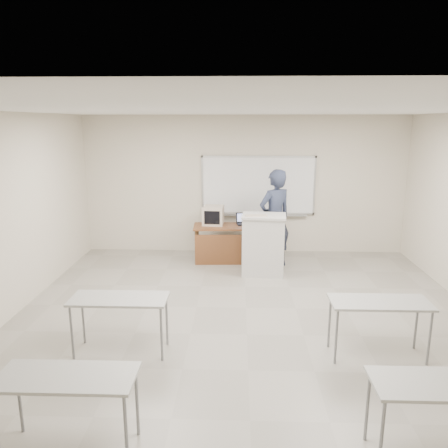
{
  "coord_description": "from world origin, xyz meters",
  "views": [
    {
      "loc": [
        -0.13,
        -5.5,
        2.86
      ],
      "look_at": [
        -0.39,
        2.2,
        1.04
      ],
      "focal_mm": 35.0,
      "sensor_mm": 36.0,
      "label": 1
    }
  ],
  "objects_px": {
    "crt_monitor": "(214,215)",
    "laptop": "(244,222)",
    "keyboard": "(256,216)",
    "presenter": "(275,219)",
    "whiteboard": "(258,186)",
    "mouse": "(252,227)",
    "instructor_desk": "(225,237)",
    "podium": "(263,244)"
  },
  "relations": [
    {
      "from": "whiteboard",
      "to": "keyboard",
      "type": "distance_m",
      "value": 1.62
    },
    {
      "from": "whiteboard",
      "to": "mouse",
      "type": "relative_size",
      "value": 23.69
    },
    {
      "from": "crt_monitor",
      "to": "presenter",
      "type": "distance_m",
      "value": 1.33
    },
    {
      "from": "laptop",
      "to": "keyboard",
      "type": "height_order",
      "value": "keyboard"
    },
    {
      "from": "mouse",
      "to": "presenter",
      "type": "bearing_deg",
      "value": -22.56
    },
    {
      "from": "instructor_desk",
      "to": "laptop",
      "type": "bearing_deg",
      "value": 30.9
    },
    {
      "from": "whiteboard",
      "to": "laptop",
      "type": "height_order",
      "value": "whiteboard"
    },
    {
      "from": "crt_monitor",
      "to": "laptop",
      "type": "relative_size",
      "value": 1.52
    },
    {
      "from": "keyboard",
      "to": "crt_monitor",
      "type": "bearing_deg",
      "value": 122.58
    },
    {
      "from": "instructor_desk",
      "to": "podium",
      "type": "distance_m",
      "value": 1.02
    },
    {
      "from": "podium",
      "to": "laptop",
      "type": "height_order",
      "value": "podium"
    },
    {
      "from": "instructor_desk",
      "to": "laptop",
      "type": "relative_size",
      "value": 4.22
    },
    {
      "from": "instructor_desk",
      "to": "crt_monitor",
      "type": "xyz_separation_m",
      "value": [
        -0.25,
        0.24,
        0.42
      ]
    },
    {
      "from": "podium",
      "to": "crt_monitor",
      "type": "bearing_deg",
      "value": 142.27
    },
    {
      "from": "laptop",
      "to": "podium",
      "type": "bearing_deg",
      "value": -80.01
    },
    {
      "from": "podium",
      "to": "whiteboard",
      "type": "bearing_deg",
      "value": 97.0
    },
    {
      "from": "whiteboard",
      "to": "presenter",
      "type": "bearing_deg",
      "value": -74.01
    },
    {
      "from": "crt_monitor",
      "to": "laptop",
      "type": "bearing_deg",
      "value": 6.92
    },
    {
      "from": "presenter",
      "to": "keyboard",
      "type": "bearing_deg",
      "value": 23.86
    },
    {
      "from": "instructor_desk",
      "to": "mouse",
      "type": "relative_size",
      "value": 12.5
    },
    {
      "from": "crt_monitor",
      "to": "keyboard",
      "type": "relative_size",
      "value": 1.18
    },
    {
      "from": "mouse",
      "to": "instructor_desk",
      "type": "bearing_deg",
      "value": 166.45
    },
    {
      "from": "laptop",
      "to": "keyboard",
      "type": "bearing_deg",
      "value": -89.6
    },
    {
      "from": "instructor_desk",
      "to": "crt_monitor",
      "type": "distance_m",
      "value": 0.54
    },
    {
      "from": "presenter",
      "to": "whiteboard",
      "type": "bearing_deg",
      "value": -105.91
    },
    {
      "from": "mouse",
      "to": "laptop",
      "type": "bearing_deg",
      "value": 108.74
    },
    {
      "from": "mouse",
      "to": "keyboard",
      "type": "distance_m",
      "value": 0.82
    },
    {
      "from": "keyboard",
      "to": "mouse",
      "type": "bearing_deg",
      "value": 87.44
    },
    {
      "from": "instructor_desk",
      "to": "crt_monitor",
      "type": "relative_size",
      "value": 2.78
    },
    {
      "from": "keyboard",
      "to": "podium",
      "type": "bearing_deg",
      "value": 32.13
    },
    {
      "from": "crt_monitor",
      "to": "keyboard",
      "type": "distance_m",
      "value": 1.37
    },
    {
      "from": "podium",
      "to": "crt_monitor",
      "type": "distance_m",
      "value": 1.41
    },
    {
      "from": "crt_monitor",
      "to": "laptop",
      "type": "xyz_separation_m",
      "value": [
        0.65,
        0.03,
        -0.14
      ]
    },
    {
      "from": "whiteboard",
      "to": "keyboard",
      "type": "xyz_separation_m",
      "value": [
        -0.1,
        -1.59,
        -0.31
      ]
    },
    {
      "from": "podium",
      "to": "laptop",
      "type": "relative_size",
      "value": 3.72
    },
    {
      "from": "podium",
      "to": "instructor_desk",
      "type": "bearing_deg",
      "value": 142.42
    },
    {
      "from": "mouse",
      "to": "keyboard",
      "type": "bearing_deg",
      "value": -90.26
    },
    {
      "from": "whiteboard",
      "to": "podium",
      "type": "xyz_separation_m",
      "value": [
        0.05,
        -1.47,
        -0.9
      ]
    },
    {
      "from": "mouse",
      "to": "keyboard",
      "type": "height_order",
      "value": "keyboard"
    },
    {
      "from": "laptop",
      "to": "mouse",
      "type": "distance_m",
      "value": 0.39
    },
    {
      "from": "mouse",
      "to": "presenter",
      "type": "xyz_separation_m",
      "value": [
        0.44,
        -0.15,
        0.21
      ]
    },
    {
      "from": "instructor_desk",
      "to": "podium",
      "type": "xyz_separation_m",
      "value": [
        0.75,
        -0.69,
        0.06
      ]
    }
  ]
}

